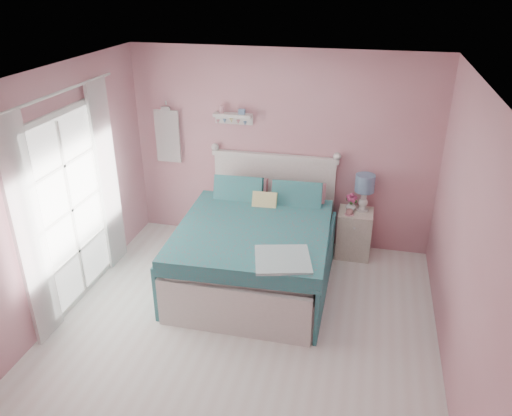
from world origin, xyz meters
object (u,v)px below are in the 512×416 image
at_px(nightstand, 354,233).
at_px(bed, 257,249).
at_px(teacup, 350,212).
at_px(vase, 351,206).
at_px(table_lamp, 365,186).

bearing_deg(nightstand, bed, -142.61).
height_order(bed, nightstand, bed).
bearing_deg(teacup, bed, -144.27).
relative_size(nightstand, vase, 4.55).
relative_size(bed, table_lamp, 4.49).
relative_size(bed, vase, 15.88).
bearing_deg(bed, vase, 37.53).
bearing_deg(vase, table_lamp, 16.34).
height_order(nightstand, table_lamp, table_lamp).
relative_size(nightstand, table_lamp, 1.29).
bearing_deg(table_lamp, vase, -163.66).
height_order(bed, vase, bed).
xyz_separation_m(nightstand, vase, (-0.07, 0.02, 0.38)).
bearing_deg(bed, teacup, 33.33).
height_order(bed, teacup, bed).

